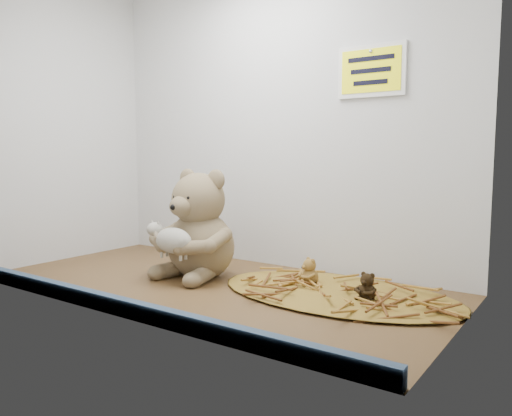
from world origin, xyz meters
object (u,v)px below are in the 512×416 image
Objects in this scene: mini_teddy_tan at (310,270)px; mini_teddy_brown at (367,285)px; main_teddy at (200,223)px; toy_lamb at (173,241)px.

mini_teddy_brown is at bearing 19.01° from mini_teddy_tan.
mini_teddy_tan is at bearing 174.22° from mini_teddy_brown.
main_teddy is at bearing -134.30° from mini_teddy_tan.
toy_lamb is 35.70cm from mini_teddy_tan.
mini_teddy_brown is at bearing 14.62° from toy_lamb.
toy_lamb is 49.84cm from mini_teddy_brown.
mini_teddy_brown is (17.10, -4.55, -0.24)cm from mini_teddy_tan.
mini_teddy_brown is (47.73, 1.86, -10.48)cm from main_teddy.
main_teddy is 11.12cm from toy_lamb.
toy_lamb is at bearing -117.08° from mini_teddy_tan.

